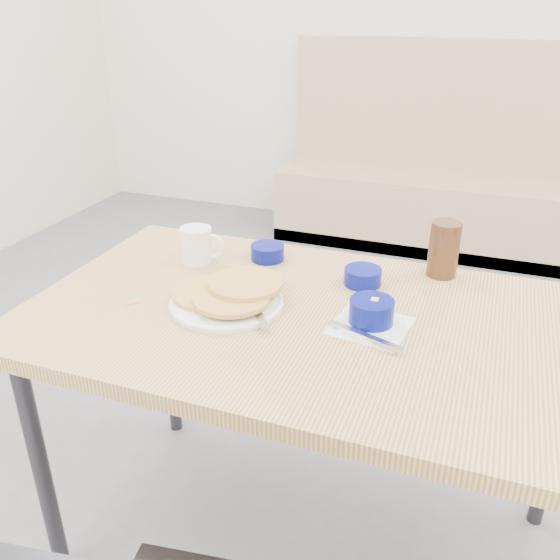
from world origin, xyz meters
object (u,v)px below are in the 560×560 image
(creamer_bowl, at_px, (267,252))
(butter_bowl, at_px, (363,277))
(dining_table, at_px, (315,338))
(coffee_mug, at_px, (198,245))
(pancake_plate, at_px, (228,297))
(grits_setting, at_px, (371,316))
(booth_bench, at_px, (434,189))
(amber_tumbler, at_px, (444,249))

(creamer_bowl, relative_size, butter_bowl, 0.99)
(dining_table, height_order, coffee_mug, coffee_mug)
(dining_table, height_order, pancake_plate, pancake_plate)
(coffee_mug, height_order, grits_setting, coffee_mug)
(coffee_mug, distance_m, creamer_bowl, 0.20)
(butter_bowl, bearing_deg, booth_bench, 91.55)
(coffee_mug, xyz_separation_m, creamer_bowl, (0.18, 0.08, -0.03))
(dining_table, xyz_separation_m, amber_tumbler, (0.25, 0.34, 0.14))
(booth_bench, distance_m, grits_setting, 2.58)
(dining_table, relative_size, pancake_plate, 4.81)
(grits_setting, height_order, creamer_bowl, grits_setting)
(booth_bench, distance_m, coffee_mug, 2.42)
(butter_bowl, bearing_deg, creamer_bowl, 167.58)
(dining_table, height_order, creamer_bowl, creamer_bowl)
(pancake_plate, height_order, amber_tumbler, amber_tumbler)
(butter_bowl, distance_m, amber_tumbler, 0.24)
(grits_setting, distance_m, amber_tumbler, 0.37)
(pancake_plate, height_order, grits_setting, grits_setting)
(grits_setting, relative_size, creamer_bowl, 2.05)
(dining_table, xyz_separation_m, pancake_plate, (-0.22, -0.02, 0.08))
(dining_table, bearing_deg, amber_tumbler, 53.62)
(butter_bowl, xyz_separation_m, amber_tumbler, (0.19, 0.13, 0.05))
(coffee_mug, xyz_separation_m, amber_tumbler, (0.66, 0.15, 0.02))
(pancake_plate, height_order, butter_bowl, pancake_plate)
(pancake_plate, bearing_deg, dining_table, 4.56)
(butter_bowl, bearing_deg, pancake_plate, -141.49)
(pancake_plate, bearing_deg, butter_bowl, 38.51)
(amber_tumbler, bearing_deg, butter_bowl, -144.91)
(coffee_mug, xyz_separation_m, grits_setting, (0.54, -0.19, -0.02))
(booth_bench, height_order, dining_table, booth_bench)
(booth_bench, height_order, butter_bowl, booth_bench)
(creamer_bowl, bearing_deg, dining_table, -49.79)
(amber_tumbler, bearing_deg, dining_table, -126.38)
(dining_table, relative_size, butter_bowl, 14.27)
(dining_table, xyz_separation_m, butter_bowl, (0.06, 0.21, 0.08))
(coffee_mug, height_order, creamer_bowl, coffee_mug)
(booth_bench, height_order, pancake_plate, booth_bench)
(booth_bench, bearing_deg, creamer_bowl, -95.83)
(creamer_bowl, height_order, butter_bowl, same)
(dining_table, relative_size, creamer_bowl, 14.45)
(coffee_mug, relative_size, creamer_bowl, 1.36)
(dining_table, bearing_deg, booth_bench, 90.00)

